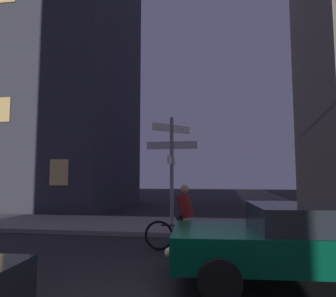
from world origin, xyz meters
name	(u,v)px	position (x,y,z in m)	size (l,w,h in m)	color
sidewalk_kerb	(196,226)	(0.00, 6.88, 0.07)	(40.00, 3.48, 0.14)	gray
signpost	(172,162)	(-0.65, 5.49, 2.26)	(1.60, 1.61, 3.54)	gray
car_near_left	(303,240)	(2.13, 1.67, 0.72)	(4.47, 2.26, 1.32)	#05472D
cyclist	(183,220)	(-0.11, 3.62, 0.75)	(1.82, 0.32, 1.61)	black
building_left_block	(32,65)	(-11.00, 13.72, 9.08)	(12.32, 9.21, 18.17)	#383842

